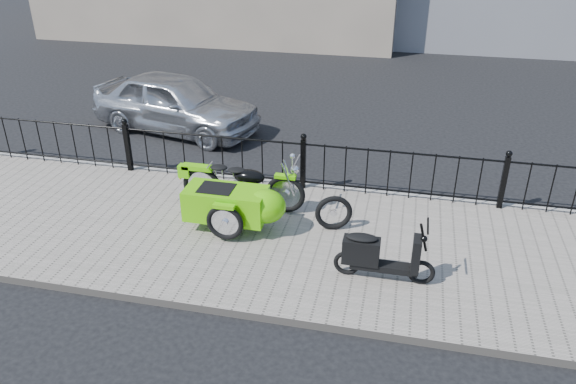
% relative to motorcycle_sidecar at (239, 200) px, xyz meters
% --- Properties ---
extents(ground, '(120.00, 120.00, 0.00)m').
position_rel_motorcycle_sidecar_xyz_m(ground, '(0.73, 0.29, -0.59)').
color(ground, black).
rests_on(ground, ground).
extents(sidewalk, '(30.00, 3.80, 0.12)m').
position_rel_motorcycle_sidecar_xyz_m(sidewalk, '(0.73, -0.21, -0.53)').
color(sidewalk, gray).
rests_on(sidewalk, ground).
extents(curb, '(30.00, 0.10, 0.12)m').
position_rel_motorcycle_sidecar_xyz_m(curb, '(0.73, 1.73, -0.53)').
color(curb, gray).
rests_on(curb, ground).
extents(iron_fence, '(14.11, 0.11, 1.08)m').
position_rel_motorcycle_sidecar_xyz_m(iron_fence, '(0.73, 1.59, -0.01)').
color(iron_fence, black).
rests_on(iron_fence, sidewalk).
extents(motorcycle_sidecar, '(2.28, 1.48, 0.98)m').
position_rel_motorcycle_sidecar_xyz_m(motorcycle_sidecar, '(0.00, 0.00, 0.00)').
color(motorcycle_sidecar, black).
rests_on(motorcycle_sidecar, sidewalk).
extents(scooter, '(1.42, 0.41, 0.96)m').
position_rel_motorcycle_sidecar_xyz_m(scooter, '(2.30, -0.97, -0.10)').
color(scooter, black).
rests_on(scooter, sidewalk).
extents(spare_tire, '(0.61, 0.25, 0.61)m').
position_rel_motorcycle_sidecar_xyz_m(spare_tire, '(1.51, 0.22, -0.17)').
color(spare_tire, black).
rests_on(spare_tire, sidewalk).
extents(sedan_car, '(4.30, 2.49, 1.37)m').
position_rel_motorcycle_sidecar_xyz_m(sedan_car, '(-2.83, 4.12, 0.09)').
color(sedan_car, '#B8BBC0').
rests_on(sedan_car, ground).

